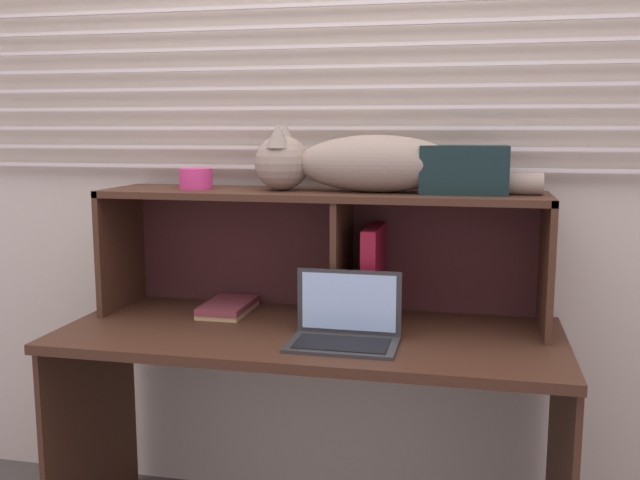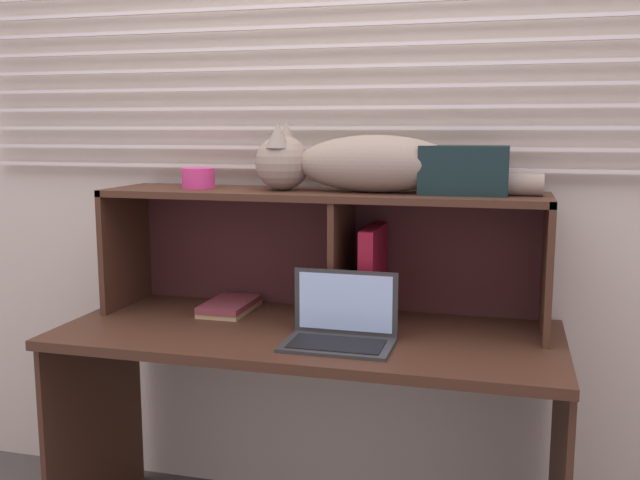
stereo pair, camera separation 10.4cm
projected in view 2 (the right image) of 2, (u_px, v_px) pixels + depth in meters
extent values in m
cube|color=beige|center=(336.00, 156.00, 2.46)|extent=(4.40, 0.04, 2.50)
cube|color=silver|center=(332.00, 168.00, 2.41)|extent=(2.64, 0.02, 0.01)
cube|color=silver|center=(332.00, 148.00, 2.40)|extent=(2.64, 0.02, 0.01)
cube|color=silver|center=(333.00, 128.00, 2.39)|extent=(2.64, 0.02, 0.01)
cube|color=silver|center=(333.00, 108.00, 2.38)|extent=(2.64, 0.02, 0.01)
cube|color=silver|center=(333.00, 87.00, 2.37)|extent=(2.64, 0.02, 0.01)
cube|color=silver|center=(333.00, 67.00, 2.36)|extent=(2.64, 0.02, 0.01)
cube|color=silver|center=(333.00, 46.00, 2.35)|extent=(2.64, 0.02, 0.01)
cube|color=silver|center=(333.00, 25.00, 2.34)|extent=(2.64, 0.02, 0.01)
cube|color=silver|center=(333.00, 4.00, 2.33)|extent=(2.64, 0.02, 0.01)
cube|color=#422619|center=(307.00, 335.00, 2.19)|extent=(1.53, 0.65, 0.03)
cube|color=#422619|center=(96.00, 421.00, 2.44)|extent=(0.02, 0.58, 0.70)
cube|color=#422619|center=(559.00, 476.00, 2.06)|extent=(0.02, 0.58, 0.70)
cube|color=#422619|center=(320.00, 195.00, 2.27)|extent=(1.42, 0.32, 0.02)
cube|color=#422619|center=(126.00, 246.00, 2.48)|extent=(0.02, 0.32, 0.42)
cube|color=#422619|center=(547.00, 266.00, 2.12)|extent=(0.02, 0.32, 0.42)
cube|color=#422619|center=(342.00, 260.00, 2.29)|extent=(0.02, 0.31, 0.39)
cube|color=#452020|center=(332.00, 247.00, 2.45)|extent=(1.42, 0.01, 0.42)
ellipsoid|color=gray|center=(375.00, 164.00, 2.21)|extent=(0.50, 0.19, 0.18)
sphere|color=gray|center=(282.00, 163.00, 2.29)|extent=(0.18, 0.18, 0.18)
cone|color=gray|center=(278.00, 135.00, 2.23)|extent=(0.08, 0.08, 0.08)
cone|color=gray|center=(286.00, 135.00, 2.32)|extent=(0.08, 0.08, 0.08)
cylinder|color=gray|center=(492.00, 184.00, 2.13)|extent=(0.30, 0.07, 0.07)
cube|color=#303030|center=(338.00, 345.00, 2.02)|extent=(0.31, 0.20, 0.01)
cube|color=#303030|center=(346.00, 302.00, 2.10)|extent=(0.31, 0.01, 0.19)
cube|color=#ADD1F9|center=(345.00, 302.00, 2.10)|extent=(0.28, 0.00, 0.17)
cube|color=black|center=(337.00, 344.00, 2.01)|extent=(0.27, 0.14, 0.00)
cube|color=maroon|center=(373.00, 275.00, 2.27)|extent=(0.05, 0.26, 0.31)
cube|color=tan|center=(230.00, 309.00, 2.42)|extent=(0.14, 0.25, 0.02)
cube|color=brown|center=(230.00, 304.00, 2.41)|extent=(0.14, 0.25, 0.02)
cylinder|color=#D4377C|center=(198.00, 178.00, 2.37)|extent=(0.11, 0.11, 0.07)
cube|color=black|center=(464.00, 170.00, 2.14)|extent=(0.26, 0.15, 0.15)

